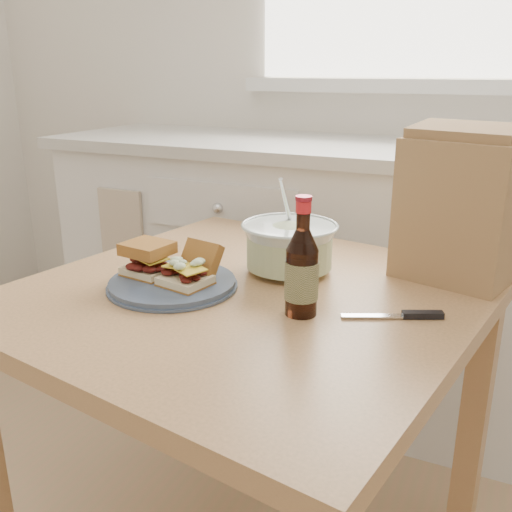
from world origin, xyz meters
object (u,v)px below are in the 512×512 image
at_px(coleslaw_bowl, 289,248).
at_px(paper_bag, 457,211).
at_px(beer_bottle, 302,271).
at_px(plate, 172,284).
at_px(dining_table, 247,338).

bearing_deg(coleslaw_bowl, paper_bag, 18.43).
relative_size(beer_bottle, paper_bag, 0.75).
xyz_separation_m(beer_bottle, paper_bag, (0.23, 0.32, 0.07)).
xyz_separation_m(plate, beer_bottle, (0.29, -0.01, 0.08)).
bearing_deg(dining_table, beer_bottle, -13.99).
height_order(dining_table, coleslaw_bowl, coleslaw_bowl).
bearing_deg(beer_bottle, dining_table, 143.51).
bearing_deg(plate, paper_bag, 30.47).
distance_m(plate, beer_bottle, 0.30).
distance_m(beer_bottle, paper_bag, 0.40).
distance_m(plate, coleslaw_bowl, 0.27).
distance_m(dining_table, plate, 0.20).
bearing_deg(dining_table, paper_bag, 44.12).
xyz_separation_m(dining_table, coleslaw_bowl, (0.04, 0.14, 0.16)).
distance_m(plate, paper_bag, 0.62).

